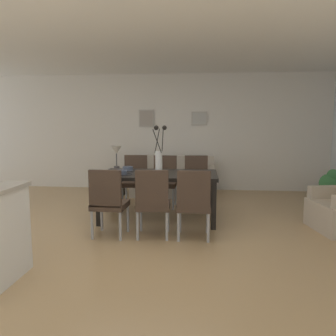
# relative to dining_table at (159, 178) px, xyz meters

# --- Properties ---
(ground_plane) EXTENTS (9.00, 9.00, 0.00)m
(ground_plane) POSITION_rel_dining_table_xyz_m (-0.13, -0.67, -0.67)
(ground_plane) COLOR tan
(back_wall_panel) EXTENTS (9.00, 0.10, 2.60)m
(back_wall_panel) POSITION_rel_dining_table_xyz_m (-0.13, 2.58, 0.63)
(back_wall_panel) COLOR silver
(back_wall_panel) RESTS_ON ground
(ceiling_panel) EXTENTS (9.00, 7.20, 0.08)m
(ceiling_panel) POSITION_rel_dining_table_xyz_m (-0.13, -0.27, 1.97)
(ceiling_panel) COLOR white
(dining_table) EXTENTS (1.80, 0.99, 0.74)m
(dining_table) POSITION_rel_dining_table_xyz_m (0.00, 0.00, 0.00)
(dining_table) COLOR black
(dining_table) RESTS_ON ground
(dining_chair_near_left) EXTENTS (0.46, 0.46, 0.92)m
(dining_chair_near_left) POSITION_rel_dining_table_xyz_m (-0.56, -0.92, -0.16)
(dining_chair_near_left) COLOR #3D2D23
(dining_chair_near_left) RESTS_ON ground
(dining_chair_near_right) EXTENTS (0.46, 0.46, 0.92)m
(dining_chair_near_right) POSITION_rel_dining_table_xyz_m (-0.55, 0.89, -0.16)
(dining_chair_near_right) COLOR #3D2D23
(dining_chair_near_right) RESTS_ON ground
(dining_chair_far_left) EXTENTS (0.47, 0.47, 0.92)m
(dining_chair_far_left) POSITION_rel_dining_table_xyz_m (0.03, -0.88, -0.16)
(dining_chair_far_left) COLOR #3D2D23
(dining_chair_far_left) RESTS_ON ground
(dining_chair_far_right) EXTENTS (0.45, 0.45, 0.92)m
(dining_chair_far_right) POSITION_rel_dining_table_xyz_m (-0.01, 0.89, -0.16)
(dining_chair_far_right) COLOR #3D2D23
(dining_chair_far_right) RESTS_ON ground
(dining_chair_mid_left) EXTENTS (0.45, 0.45, 0.92)m
(dining_chair_mid_left) POSITION_rel_dining_table_xyz_m (0.56, -0.88, -0.16)
(dining_chair_mid_left) COLOR #3D2D23
(dining_chair_mid_left) RESTS_ON ground
(dining_chair_mid_right) EXTENTS (0.46, 0.46, 0.92)m
(dining_chair_mid_right) POSITION_rel_dining_table_xyz_m (0.57, 0.93, -0.16)
(dining_chair_mid_right) COLOR #3D2D23
(dining_chair_mid_right) RESTS_ON ground
(centerpiece_vase) EXTENTS (0.21, 0.23, 0.73)m
(centerpiece_vase) POSITION_rel_dining_table_xyz_m (0.00, 0.00, 0.36)
(centerpiece_vase) COLOR white
(centerpiece_vase) RESTS_ON dining_table
(placemat_near_left) EXTENTS (0.32, 0.32, 0.01)m
(placemat_near_left) POSITION_rel_dining_table_xyz_m (-0.54, -0.22, 0.08)
(placemat_near_left) COLOR black
(placemat_near_left) RESTS_ON dining_table
(bowl_near_left) EXTENTS (0.17, 0.17, 0.07)m
(bowl_near_left) POSITION_rel_dining_table_xyz_m (-0.54, -0.22, 0.11)
(bowl_near_left) COLOR #475166
(bowl_near_left) RESTS_ON dining_table
(placemat_near_right) EXTENTS (0.32, 0.32, 0.01)m
(placemat_near_right) POSITION_rel_dining_table_xyz_m (-0.54, 0.22, 0.08)
(placemat_near_right) COLOR black
(placemat_near_right) RESTS_ON dining_table
(bowl_near_right) EXTENTS (0.17, 0.17, 0.07)m
(bowl_near_right) POSITION_rel_dining_table_xyz_m (-0.54, 0.22, 0.11)
(bowl_near_right) COLOR #475166
(bowl_near_right) RESTS_ON dining_table
(placemat_far_left) EXTENTS (0.32, 0.32, 0.01)m
(placemat_far_left) POSITION_rel_dining_table_xyz_m (0.00, -0.22, 0.08)
(placemat_far_left) COLOR black
(placemat_far_left) RESTS_ON dining_table
(bowl_far_left) EXTENTS (0.17, 0.17, 0.07)m
(bowl_far_left) POSITION_rel_dining_table_xyz_m (0.00, -0.22, 0.11)
(bowl_far_left) COLOR #475166
(bowl_far_left) RESTS_ON dining_table
(sofa) EXTENTS (1.72, 0.84, 0.80)m
(sofa) POSITION_rel_dining_table_xyz_m (0.07, 1.92, -0.39)
(sofa) COLOR #B2A899
(sofa) RESTS_ON ground
(side_table) EXTENTS (0.36, 0.36, 0.52)m
(side_table) POSITION_rel_dining_table_xyz_m (-1.14, 1.87, -0.41)
(side_table) COLOR black
(side_table) RESTS_ON ground
(table_lamp) EXTENTS (0.22, 0.22, 0.51)m
(table_lamp) POSITION_rel_dining_table_xyz_m (-1.14, 1.87, 0.23)
(table_lamp) COLOR #4C4C51
(table_lamp) RESTS_ON side_table
(framed_picture_left) EXTENTS (0.34, 0.03, 0.39)m
(framed_picture_left) POSITION_rel_dining_table_xyz_m (-0.60, 2.51, 0.95)
(framed_picture_left) COLOR #B2ADA3
(framed_picture_center) EXTENTS (0.35, 0.03, 0.30)m
(framed_picture_center) POSITION_rel_dining_table_xyz_m (0.60, 2.51, 0.95)
(framed_picture_center) COLOR #B2ADA3
(potted_plant) EXTENTS (0.36, 0.36, 0.67)m
(potted_plant) POSITION_rel_dining_table_xyz_m (3.03, 1.28, -0.29)
(potted_plant) COLOR silver
(potted_plant) RESTS_ON ground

